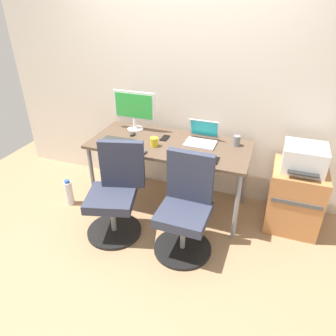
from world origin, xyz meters
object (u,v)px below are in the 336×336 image
object	(u,v)px
open_laptop	(202,137)
coffee_mug	(154,142)
office_chair_right	(186,209)
desktop_monitor	(134,108)
printer	(304,158)
office_chair_left	(116,194)
water_bottle_on_floor	(69,193)
side_cabinet	(295,197)

from	to	relation	value
open_laptop	coffee_mug	bearing A→B (deg)	-149.29
office_chair_right	desktop_monitor	xyz separation A→B (m)	(-0.85, 0.81, 0.59)
printer	desktop_monitor	world-z (taller)	desktop_monitor
office_chair_left	printer	world-z (taller)	office_chair_left
desktop_monitor	coffee_mug	bearing A→B (deg)	-42.53
water_bottle_on_floor	open_laptop	bearing A→B (deg)	20.96
office_chair_right	water_bottle_on_floor	bearing A→B (deg)	171.98
coffee_mug	open_laptop	bearing A→B (deg)	30.71
office_chair_right	office_chair_left	bearing A→B (deg)	-179.81
desktop_monitor	open_laptop	world-z (taller)	desktop_monitor
coffee_mug	desktop_monitor	bearing A→B (deg)	137.47
water_bottle_on_floor	printer	bearing A→B (deg)	11.44
office_chair_right	side_cabinet	size ratio (longest dim) A/B	1.43
office_chair_right	water_bottle_on_floor	distance (m)	1.47
side_cabinet	coffee_mug	bearing A→B (deg)	-171.65
printer	coffee_mug	size ratio (longest dim) A/B	4.35
printer	water_bottle_on_floor	world-z (taller)	printer
side_cabinet	coffee_mug	size ratio (longest dim) A/B	7.13
office_chair_left	desktop_monitor	world-z (taller)	desktop_monitor
printer	side_cabinet	bearing A→B (deg)	90.00
side_cabinet	printer	bearing A→B (deg)	-90.00
desktop_monitor	side_cabinet	bearing A→B (deg)	-4.03
printer	coffee_mug	distance (m)	1.44
water_bottle_on_floor	open_laptop	xyz separation A→B (m)	(1.37, 0.52, 0.67)
office_chair_left	side_cabinet	world-z (taller)	office_chair_left
side_cabinet	printer	size ratio (longest dim) A/B	1.64
desktop_monitor	open_laptop	xyz separation A→B (m)	(0.79, -0.08, -0.20)
side_cabinet	open_laptop	xyz separation A→B (m)	(-0.99, 0.05, 0.49)
open_laptop	water_bottle_on_floor	bearing A→B (deg)	-159.04
desktop_monitor	office_chair_right	bearing A→B (deg)	-43.50
side_cabinet	office_chair_right	bearing A→B (deg)	-144.01
desktop_monitor	coffee_mug	size ratio (longest dim) A/B	5.22
side_cabinet	printer	xyz separation A→B (m)	(0.00, -0.00, 0.45)
water_bottle_on_floor	coffee_mug	bearing A→B (deg)	16.03
desktop_monitor	open_laptop	size ratio (longest dim) A/B	1.55
side_cabinet	coffee_mug	distance (m)	1.51
side_cabinet	desktop_monitor	bearing A→B (deg)	175.97
office_chair_left	office_chair_right	world-z (taller)	same
desktop_monitor	water_bottle_on_floor	bearing A→B (deg)	-133.67
office_chair_right	open_laptop	distance (m)	0.83
office_chair_right	coffee_mug	xyz separation A→B (m)	(-0.48, 0.47, 0.38)
office_chair_left	coffee_mug	distance (m)	0.65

